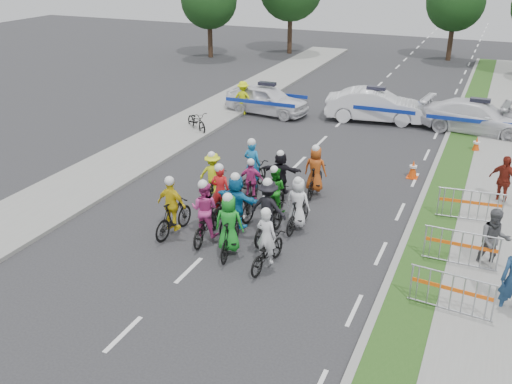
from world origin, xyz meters
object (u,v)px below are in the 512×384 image
at_px(rider_6, 221,201).
at_px(tree_4, 456,2).
at_px(rider_10, 213,180).
at_px(tree_0, 209,0).
at_px(spectator_2, 503,180).
at_px(cone_1, 476,145).
at_px(barrier_1, 461,250).
at_px(barrier_2, 470,207).
at_px(rider_13, 315,175).
at_px(parked_bike, 197,121).
at_px(rider_9, 252,187).
at_px(rider_11, 281,177).
at_px(rider_12, 253,174).
at_px(marshal_hiviz, 243,98).
at_px(rider_1, 230,231).
at_px(police_car_0, 267,100).
at_px(rider_2, 205,218).
at_px(rider_8, 275,197).
at_px(police_car_2, 478,117).
at_px(barrier_0, 451,295).
at_px(rider_7, 298,209).
at_px(police_car_1, 375,105).
at_px(spectator_1, 494,240).
at_px(rider_3, 173,212).
at_px(rider_0, 267,247).
at_px(rider_5, 237,207).
at_px(cone_0, 413,169).

bearing_deg(rider_6, tree_4, -106.57).
height_order(rider_10, tree_0, tree_0).
relative_size(spectator_2, cone_1, 2.49).
distance_m(barrier_1, barrier_2, 2.98).
xyz_separation_m(rider_13, parked_bike, (-7.40, 4.82, -0.25)).
relative_size(rider_9, rider_11, 0.97).
xyz_separation_m(rider_10, rider_12, (0.96, 1.18, -0.03)).
distance_m(marshal_hiviz, cone_1, 11.60).
bearing_deg(cone_1, rider_1, -116.05).
height_order(police_car_0, tree_4, tree_4).
relative_size(rider_2, tree_0, 0.32).
xyz_separation_m(rider_8, rider_13, (0.66, 2.16, 0.07)).
distance_m(barrier_2, parked_bike, 13.52).
xyz_separation_m(rider_9, cone_1, (6.57, 8.56, -0.32)).
relative_size(police_car_2, barrier_0, 2.54).
xyz_separation_m(rider_1, rider_7, (1.25, 2.21, -0.05)).
height_order(rider_10, police_car_2, rider_10).
bearing_deg(rider_7, rider_8, -27.36).
height_order(rider_8, police_car_2, rider_8).
height_order(police_car_1, spectator_1, spectator_1).
relative_size(rider_13, spectator_1, 1.06).
bearing_deg(rider_3, spectator_1, -164.84).
distance_m(rider_13, barrier_1, 6.06).
distance_m(marshal_hiviz, barrier_0, 18.16).
height_order(rider_12, barrier_0, rider_12).
xyz_separation_m(rider_10, cone_1, (7.99, 8.62, -0.35)).
relative_size(rider_0, rider_9, 1.08).
xyz_separation_m(rider_1, rider_12, (-1.24, 4.41, -0.10)).
xyz_separation_m(rider_9, barrier_2, (6.84, 1.49, -0.10)).
relative_size(rider_8, rider_12, 0.89).
bearing_deg(rider_5, marshal_hiviz, -56.14).
xyz_separation_m(spectator_2, cone_0, (-3.11, 1.23, -0.53)).
bearing_deg(tree_4, rider_5, -95.08).
height_order(rider_12, rider_13, rider_12).
bearing_deg(tree_4, cone_1, -80.65).
xyz_separation_m(spectator_2, cone_1, (-1.13, 5.15, -0.53)).
xyz_separation_m(rider_8, police_car_2, (5.35, 11.95, 0.08)).
distance_m(rider_5, parked_bike, 10.39).
distance_m(rider_3, parked_bike, 10.38).
relative_size(rider_2, marshal_hiviz, 1.16).
bearing_deg(cone_1, police_car_2, 94.02).
distance_m(rider_0, police_car_1, 15.00).
distance_m(barrier_1, parked_bike, 14.88).
relative_size(rider_3, barrier_1, 0.97).
distance_m(cone_0, cone_1, 4.39).
bearing_deg(tree_4, spectator_2, -80.05).
bearing_deg(marshal_hiviz, barrier_0, 126.63).
height_order(rider_1, rider_3, rider_1).
distance_m(rider_11, cone_1, 9.61).
relative_size(rider_10, police_car_2, 0.35).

